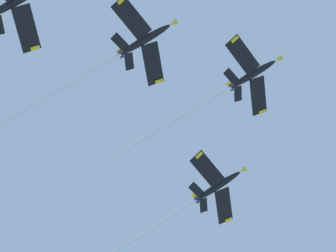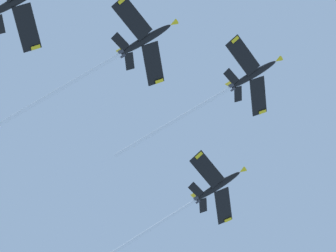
{
  "view_description": "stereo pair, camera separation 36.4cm",
  "coord_description": "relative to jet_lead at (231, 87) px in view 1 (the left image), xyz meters",
  "views": [
    {
      "loc": [
        11.61,
        50.95,
        1.77
      ],
      "look_at": [
        16.78,
        -22.45,
        133.02
      ],
      "focal_mm": 76.03,
      "sensor_mm": 36.0,
      "label": 1
    },
    {
      "loc": [
        11.97,
        50.97,
        1.77
      ],
      "look_at": [
        16.78,
        -22.45,
        133.02
      ],
      "focal_mm": 76.03,
      "sensor_mm": 36.0,
      "label": 2
    }
  ],
  "objects": [
    {
      "name": "jet_lead",
      "position": [
        0.0,
        0.0,
        0.0
      ],
      "size": [
        37.85,
        19.96,
        18.71
      ],
      "color": "black"
    },
    {
      "name": "jet_right_wing",
      "position": [
        22.95,
        13.05,
        -9.17
      ],
      "size": [
        38.66,
        20.56,
        20.53
      ],
      "color": "black"
    },
    {
      "name": "jet_left_wing",
      "position": [
        7.91,
        -22.42,
        -8.64
      ],
      "size": [
        36.64,
        19.67,
        18.72
      ],
      "color": "black"
    }
  ]
}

